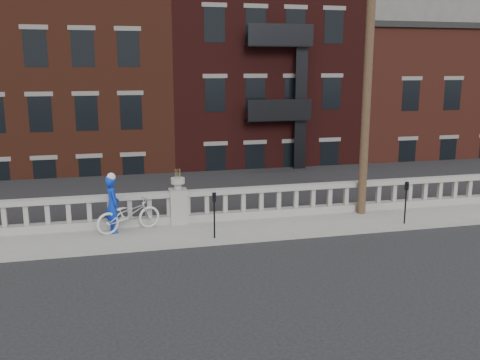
% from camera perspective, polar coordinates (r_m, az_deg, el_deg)
% --- Properties ---
extents(ground, '(120.00, 120.00, 0.00)m').
position_cam_1_polar(ground, '(13.66, -4.38, -9.78)').
color(ground, black).
rests_on(ground, ground).
extents(sidewalk, '(32.00, 2.20, 0.15)m').
position_cam_1_polar(sidewalk, '(16.43, -6.11, -5.72)').
color(sidewalk, gray).
rests_on(sidewalk, ground).
extents(balustrade, '(28.00, 0.34, 1.03)m').
position_cam_1_polar(balustrade, '(17.18, -6.58, -2.97)').
color(balustrade, gray).
rests_on(balustrade, sidewalk).
extents(planter_pedestal, '(0.55, 0.55, 1.76)m').
position_cam_1_polar(planter_pedestal, '(17.13, -6.60, -2.36)').
color(planter_pedestal, gray).
rests_on(planter_pedestal, sidewalk).
extents(lower_level, '(80.00, 44.00, 20.80)m').
position_cam_1_polar(lower_level, '(35.74, -9.69, 8.00)').
color(lower_level, '#605E59').
rests_on(lower_level, ground).
extents(utility_pole, '(1.60, 0.28, 10.00)m').
position_cam_1_polar(utility_pole, '(18.09, 13.54, 12.26)').
color(utility_pole, '#422D1E').
rests_on(utility_pole, sidewalk).
extents(parking_meter_c, '(0.10, 0.09, 1.36)m').
position_cam_1_polar(parking_meter_c, '(15.49, -2.76, -3.22)').
color(parking_meter_c, black).
rests_on(parking_meter_c, sidewalk).
extents(parking_meter_d, '(0.10, 0.09, 1.36)m').
position_cam_1_polar(parking_meter_d, '(17.69, 17.28, -1.82)').
color(parking_meter_d, black).
rests_on(parking_meter_d, sidewalk).
extents(bicycle, '(2.13, 1.33, 1.06)m').
position_cam_1_polar(bicycle, '(16.56, -11.81, -3.59)').
color(bicycle, silver).
rests_on(bicycle, sidewalk).
extents(cyclist, '(0.55, 0.71, 1.72)m').
position_cam_1_polar(cyclist, '(16.48, -13.45, -2.55)').
color(cyclist, '#0C2EB8').
rests_on(cyclist, sidewalk).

